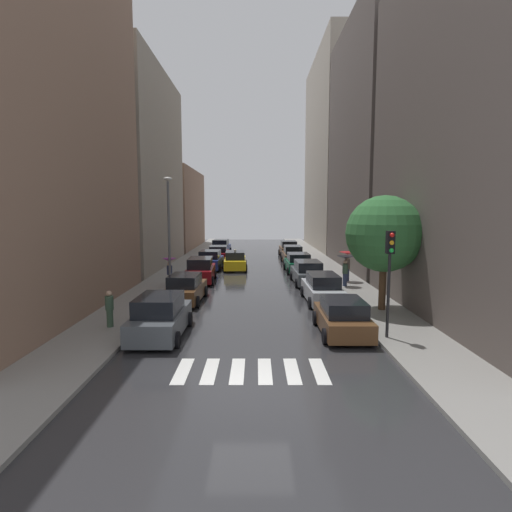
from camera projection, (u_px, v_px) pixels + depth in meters
ground_plane at (254, 270)px, 36.01m from camera, size 28.00×72.00×0.04m
sidewalk_left at (180, 269)px, 35.99m from camera, size 3.00×72.00×0.15m
sidewalk_right at (328, 269)px, 36.00m from camera, size 3.00×72.00×0.15m
crosswalk_stripes at (251, 371)px, 13.46m from camera, size 4.95×2.20×0.01m
building_left_near at (18, 115)px, 19.19m from camera, size 6.00×17.62×19.42m
building_left_mid at (133, 170)px, 37.10m from camera, size 6.00×16.63×17.60m
building_left_far at (174, 209)px, 55.75m from camera, size 6.00×17.90×10.52m
building_right_near at (493, 123)px, 18.68m from camera, size 6.00×17.12×18.39m
building_right_mid at (379, 147)px, 35.99m from camera, size 6.00×16.38×21.47m
building_right_far at (336, 154)px, 54.79m from camera, size 6.00×21.14×25.37m
parked_car_left_nearest at (160, 317)px, 17.03m from camera, size 2.12×4.51×1.77m
parked_car_left_second at (185, 289)px, 23.41m from camera, size 2.14×4.39×1.62m
parked_car_left_third at (200, 270)px, 29.96m from camera, size 2.23×4.81×1.78m
parked_car_left_fourth at (210, 260)px, 36.15m from camera, size 2.21×4.34×1.69m
parked_car_left_fifth at (218, 253)px, 42.46m from camera, size 2.27×4.52×1.53m
parked_car_left_sixth at (221, 247)px, 48.42m from camera, size 2.28×4.54×1.74m
parked_car_right_nearest at (342, 317)px, 17.36m from camera, size 2.09×4.16×1.54m
parked_car_right_second at (322, 289)px, 23.28m from camera, size 2.08×4.74×1.67m
parked_car_right_third at (307, 273)px, 29.12m from camera, size 2.23×4.84×1.66m
parked_car_right_fourth at (298, 263)px, 34.42m from camera, size 2.27×4.40×1.63m
parked_car_right_fifth at (292, 255)px, 39.63m from camera, size 2.04×4.69×1.80m
parked_car_right_sixth at (288, 249)px, 46.11m from camera, size 2.15×4.25×1.76m
taxi_midroad at (235, 261)px, 36.05m from camera, size 2.22×4.70×1.81m
pedestrian_foreground at (109, 308)px, 17.91m from camera, size 0.36×0.36×1.61m
pedestrian_near_tree at (169, 266)px, 27.43m from camera, size 0.92×0.92×1.88m
pedestrian_by_kerb at (345, 263)px, 27.42m from camera, size 1.14×1.14×2.03m
pedestrian_far_side at (347, 259)px, 29.20m from camera, size 1.18×1.18×2.12m
street_tree_right at (384, 234)px, 20.69m from camera, size 3.88×3.88×5.85m
traffic_light_right_corner at (389, 260)px, 16.16m from camera, size 0.30×0.42×4.30m
lamp_post_left at (168, 225)px, 26.73m from camera, size 0.60×0.28×7.22m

